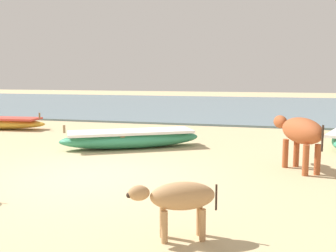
# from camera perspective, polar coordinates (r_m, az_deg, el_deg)

# --- Properties ---
(ground) EXTENTS (80.00, 80.00, 0.00)m
(ground) POSITION_cam_1_polar(r_m,az_deg,el_deg) (7.51, -11.38, -7.41)
(ground) COLOR tan
(sea_water) EXTENTS (60.00, 20.00, 0.08)m
(sea_water) POSITION_cam_1_polar(r_m,az_deg,el_deg) (24.72, 7.50, 3.07)
(sea_water) COLOR slate
(sea_water) RESTS_ON ground
(fishing_boat_2) EXTENTS (3.72, 2.70, 0.67)m
(fishing_boat_2) POSITION_cam_1_polar(r_m,az_deg,el_deg) (10.25, -5.52, -1.84)
(fishing_boat_2) COLOR #338C66
(fishing_boat_2) RESTS_ON ground
(cow_adult_rust) EXTENTS (1.12, 1.56, 1.09)m
(cow_adult_rust) POSITION_cam_1_polar(r_m,az_deg,el_deg) (8.14, 19.09, -0.91)
(cow_adult_rust) COLOR #9E4C28
(cow_adult_rust) RESTS_ON ground
(calf_near_tan) EXTENTS (1.03, 0.60, 0.69)m
(calf_near_tan) POSITION_cam_1_polar(r_m,az_deg,el_deg) (4.52, 1.69, -10.73)
(calf_near_tan) COLOR tan
(calf_near_tan) RESTS_ON ground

